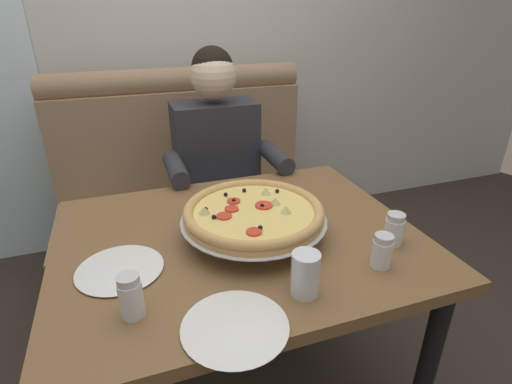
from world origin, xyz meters
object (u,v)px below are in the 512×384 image
(diner_main, at_px, (222,171))
(shaker_pepper_flakes, at_px, (131,299))
(plate_near_right, at_px, (120,267))
(drinking_glass, at_px, (305,276))
(dining_table, at_px, (240,260))
(shaker_parmesan, at_px, (394,231))
(pizza, at_px, (254,213))
(shaker_oregano, at_px, (382,253))
(booth_bench, at_px, (193,208))
(plate_near_left, at_px, (235,325))
(patio_chair, at_px, (21,140))

(diner_main, height_order, shaker_pepper_flakes, diner_main)
(plate_near_right, xyz_separation_m, drinking_glass, (0.45, -0.26, 0.04))
(dining_table, bearing_deg, shaker_parmesan, -24.87)
(dining_table, bearing_deg, drinking_glass, -77.06)
(pizza, relative_size, drinking_glass, 3.87)
(shaker_parmesan, xyz_separation_m, shaker_oregano, (-0.11, -0.09, -0.00))
(diner_main, distance_m, plate_near_right, 0.87)
(diner_main, xyz_separation_m, pizza, (-0.07, -0.67, 0.13))
(plate_near_right, bearing_deg, shaker_parmesan, -9.43)
(dining_table, distance_m, shaker_parmesan, 0.50)
(booth_bench, relative_size, plate_near_right, 5.78)
(shaker_oregano, distance_m, plate_near_right, 0.74)
(shaker_oregano, distance_m, plate_near_left, 0.47)
(patio_chair, bearing_deg, booth_bench, -50.50)
(booth_bench, distance_m, plate_near_right, 1.12)
(diner_main, xyz_separation_m, patio_chair, (-1.15, 1.53, -0.19))
(booth_bench, relative_size, shaker_parmesan, 13.47)
(shaker_pepper_flakes, xyz_separation_m, drinking_glass, (0.42, -0.06, 0.00))
(shaker_pepper_flakes, distance_m, plate_near_right, 0.20)
(diner_main, distance_m, pizza, 0.69)
(dining_table, relative_size, drinking_glass, 9.58)
(shaker_parmesan, height_order, drinking_glass, drinking_glass)
(plate_near_left, relative_size, plate_near_right, 1.04)
(plate_near_left, xyz_separation_m, plate_near_right, (-0.24, 0.32, -0.00))
(booth_bench, bearing_deg, shaker_parmesan, -68.75)
(pizza, relative_size, plate_near_left, 1.84)
(pizza, bearing_deg, plate_near_left, -114.99)
(diner_main, height_order, pizza, diner_main)
(shaker_oregano, bearing_deg, patio_chair, 118.99)
(drinking_glass, xyz_separation_m, patio_chair, (-1.11, 2.51, -0.29))
(shaker_pepper_flakes, relative_size, plate_near_left, 0.45)
(dining_table, height_order, diner_main, diner_main)
(shaker_oregano, xyz_separation_m, drinking_glass, (-0.26, -0.04, 0.01))
(shaker_parmesan, xyz_separation_m, patio_chair, (-1.48, 2.38, -0.28))
(drinking_glass, relative_size, patio_chair, 0.14)
(booth_bench, distance_m, patio_chair, 1.64)
(dining_table, height_order, shaker_pepper_flakes, shaker_pepper_flakes)
(diner_main, bearing_deg, patio_chair, 126.99)
(shaker_oregano, height_order, plate_near_right, shaker_oregano)
(patio_chair, bearing_deg, shaker_oregano, -61.01)
(diner_main, distance_m, shaker_parmesan, 0.92)
(plate_near_right, bearing_deg, dining_table, 10.36)
(plate_near_left, bearing_deg, drinking_glass, 16.31)
(shaker_parmesan, bearing_deg, pizza, 154.58)
(shaker_pepper_flakes, bearing_deg, patio_chair, 105.77)
(plate_near_right, bearing_deg, pizza, 7.22)
(patio_chair, bearing_deg, plate_near_left, -70.52)
(patio_chair, bearing_deg, shaker_pepper_flakes, -74.23)
(diner_main, relative_size, shaker_pepper_flakes, 11.19)
(shaker_pepper_flakes, bearing_deg, dining_table, 37.06)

